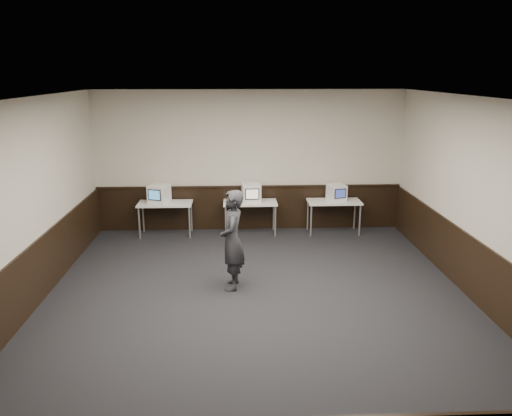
{
  "coord_description": "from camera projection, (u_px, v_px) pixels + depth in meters",
  "views": [
    {
      "loc": [
        -0.34,
        -7.23,
        3.57
      ],
      "look_at": [
        0.04,
        1.6,
        1.15
      ],
      "focal_mm": 35.0,
      "sensor_mm": 36.0,
      "label": 1
    }
  ],
  "objects": [
    {
      "name": "wainscot_left",
      "position": [
        31.0,
        279.0,
        7.64
      ],
      "size": [
        0.04,
        7.98,
        1.0
      ],
      "primitive_type": "cube",
      "color": "black",
      "rests_on": "left_wall"
    },
    {
      "name": "wainscot_rail",
      "position": [
        250.0,
        186.0,
        11.47
      ],
      "size": [
        6.98,
        0.06,
        0.04
      ],
      "primitive_type": "cube",
      "color": "black",
      "rests_on": "wainscot_back"
    },
    {
      "name": "wainscot_back",
      "position": [
        250.0,
        208.0,
        11.62
      ],
      "size": [
        6.98,
        0.04,
        1.0
      ],
      "primitive_type": "cube",
      "color": "black",
      "rests_on": "back_wall"
    },
    {
      "name": "desk_center",
      "position": [
        250.0,
        205.0,
        11.21
      ],
      "size": [
        1.2,
        0.6,
        0.75
      ],
      "color": "silver",
      "rests_on": "ground"
    },
    {
      "name": "floor",
      "position": [
        258.0,
        304.0,
        7.92
      ],
      "size": [
        8.0,
        8.0,
        0.0
      ],
      "primitive_type": "plane",
      "color": "black",
      "rests_on": "ground"
    },
    {
      "name": "desk_right",
      "position": [
        334.0,
        204.0,
        11.29
      ],
      "size": [
        1.2,
        0.6,
        0.75
      ],
      "color": "silver",
      "rests_on": "ground"
    },
    {
      "name": "emac_center",
      "position": [
        251.0,
        193.0,
        11.14
      ],
      "size": [
        0.44,
        0.47,
        0.41
      ],
      "rotation": [
        0.0,
        0.0,
        0.07
      ],
      "color": "white",
      "rests_on": "desk_center"
    },
    {
      "name": "emac_right",
      "position": [
        337.0,
        192.0,
        11.27
      ],
      "size": [
        0.45,
        0.46,
        0.37
      ],
      "rotation": [
        0.0,
        0.0,
        0.25
      ],
      "color": "white",
      "rests_on": "desk_right"
    },
    {
      "name": "right_wall",
      "position": [
        485.0,
        205.0,
        7.65
      ],
      "size": [
        0.0,
        8.0,
        8.0
      ],
      "primitive_type": "plane",
      "rotation": [
        1.57,
        0.0,
        -1.57
      ],
      "color": "beige",
      "rests_on": "ground"
    },
    {
      "name": "front_wall",
      "position": [
        284.0,
        350.0,
        3.64
      ],
      "size": [
        7.0,
        0.0,
        7.0
      ],
      "primitive_type": "plane",
      "rotation": [
        -1.57,
        0.0,
        0.0
      ],
      "color": "beige",
      "rests_on": "ground"
    },
    {
      "name": "wainscot_right",
      "position": [
        476.0,
        271.0,
        7.93
      ],
      "size": [
        0.04,
        7.98,
        1.0
      ],
      "primitive_type": "cube",
      "color": "black",
      "rests_on": "right_wall"
    },
    {
      "name": "desk_left",
      "position": [
        165.0,
        206.0,
        11.13
      ],
      "size": [
        1.2,
        0.6,
        0.75
      ],
      "color": "silver",
      "rests_on": "ground"
    },
    {
      "name": "ceiling",
      "position": [
        258.0,
        99.0,
        7.08
      ],
      "size": [
        8.0,
        8.0,
        0.0
      ],
      "primitive_type": "plane",
      "rotation": [
        3.14,
        0.0,
        0.0
      ],
      "color": "white",
      "rests_on": "back_wall"
    },
    {
      "name": "person",
      "position": [
        232.0,
        240.0,
        8.32
      ],
      "size": [
        0.44,
        0.64,
        1.71
      ],
      "primitive_type": "imported",
      "rotation": [
        0.0,
        0.0,
        -1.62
      ],
      "color": "#26262B",
      "rests_on": "ground"
    },
    {
      "name": "emac_left",
      "position": [
        159.0,
        194.0,
        11.07
      ],
      "size": [
        0.52,
        0.53,
        0.4
      ],
      "rotation": [
        0.0,
        0.0,
        -0.34
      ],
      "color": "white",
      "rests_on": "desk_left"
    },
    {
      "name": "left_wall",
      "position": [
        21.0,
        210.0,
        7.35
      ],
      "size": [
        0.0,
        8.0,
        8.0
      ],
      "primitive_type": "plane",
      "rotation": [
        1.57,
        0.0,
        1.57
      ],
      "color": "beige",
      "rests_on": "ground"
    },
    {
      "name": "back_wall",
      "position": [
        249.0,
        161.0,
        11.35
      ],
      "size": [
        7.0,
        0.0,
        7.0
      ],
      "primitive_type": "plane",
      "rotation": [
        1.57,
        0.0,
        0.0
      ],
      "color": "beige",
      "rests_on": "ground"
    }
  ]
}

